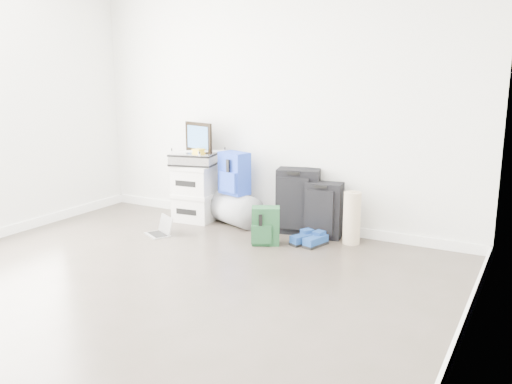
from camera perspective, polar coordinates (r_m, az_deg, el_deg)
The scene contains 14 objects.
ground at distance 4.12m, azimuth -14.35°, elevation -11.69°, with size 5.00×5.00×0.00m, color #3B352B.
room_envelope at distance 3.78m, azimuth -15.60°, elevation 13.01°, with size 4.52×5.02×2.71m.
boxes_stack at distance 6.17m, azimuth -6.47°, elevation -0.10°, with size 0.48×0.40×0.64m.
briefcase at distance 6.09m, azimuth -6.56°, elevation 3.47°, with size 0.48×0.35×0.14m, color #B2B2B7.
painting at distance 6.14m, azimuth -6.09°, elevation 5.76°, with size 0.43×0.16×0.33m.
drone at distance 6.02m, azimuth -6.07°, elevation 4.29°, with size 0.50×0.50×0.05m.
duffel_bag at distance 5.99m, azimuth -2.16°, elevation -1.81°, with size 0.36×0.36×0.58m, color gray.
blue_backpack at distance 5.88m, azimuth -2.35°, elevation 1.91°, with size 0.37×0.32×0.46m.
large_suitcase at distance 5.69m, azimuth 4.42°, elevation -0.95°, with size 0.49×0.38×0.68m.
green_backpack at distance 5.31m, azimuth 0.98°, elevation -3.67°, with size 0.31×0.29×0.38m.
carry_on at distance 5.55m, azimuth 7.13°, elevation -1.92°, with size 0.39×0.28×0.57m.
shoes at distance 5.35m, azimuth 5.66°, elevation -5.09°, with size 0.33×0.31×0.10m.
rolled_rug at distance 5.40m, azimuth 10.06°, elevation -2.72°, with size 0.17×0.17×0.52m, color tan.
laptop at distance 5.74m, azimuth -9.99°, elevation -4.00°, with size 0.33×0.30×0.20m.
Camera 1 is at (2.62, -2.70, 1.66)m, focal length 38.00 mm.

